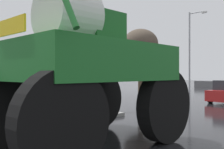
{
  "coord_description": "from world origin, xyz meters",
  "views": [
    {
      "loc": [
        5.33,
        1.56,
        1.95
      ],
      "look_at": [
        -0.57,
        7.58,
        1.93
      ],
      "focal_mm": 42.5,
      "sensor_mm": 36.0,
      "label": 1
    }
  ],
  "objects_px": {
    "oversize_sprayer": "(84,69)",
    "streetlight_far_left": "(191,48)",
    "bare_tree_left": "(140,45)",
    "traffic_signal_near_left": "(106,67)"
  },
  "relations": [
    {
      "from": "streetlight_far_left",
      "to": "bare_tree_left",
      "type": "relative_size",
      "value": 1.44
    },
    {
      "from": "traffic_signal_near_left",
      "to": "streetlight_far_left",
      "type": "bearing_deg",
      "value": 101.89
    },
    {
      "from": "oversize_sprayer",
      "to": "bare_tree_left",
      "type": "relative_size",
      "value": 0.96
    },
    {
      "from": "traffic_signal_near_left",
      "to": "bare_tree_left",
      "type": "height_order",
      "value": "bare_tree_left"
    },
    {
      "from": "traffic_signal_near_left",
      "to": "bare_tree_left",
      "type": "distance_m",
      "value": 9.24
    },
    {
      "from": "oversize_sprayer",
      "to": "streetlight_far_left",
      "type": "bearing_deg",
      "value": 20.6
    },
    {
      "from": "oversize_sprayer",
      "to": "traffic_signal_near_left",
      "type": "bearing_deg",
      "value": 40.73
    },
    {
      "from": "oversize_sprayer",
      "to": "traffic_signal_near_left",
      "type": "relative_size",
      "value": 1.72
    },
    {
      "from": "oversize_sprayer",
      "to": "streetlight_far_left",
      "type": "distance_m",
      "value": 22.27
    },
    {
      "from": "streetlight_far_left",
      "to": "bare_tree_left",
      "type": "distance_m",
      "value": 7.45
    }
  ]
}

